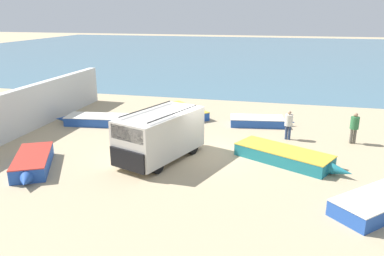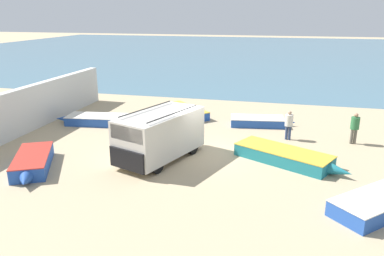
% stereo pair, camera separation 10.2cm
% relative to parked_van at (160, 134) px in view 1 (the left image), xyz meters
% --- Properties ---
extents(ground_plane, '(200.00, 200.00, 0.00)m').
position_rel_parked_van_xyz_m(ground_plane, '(1.85, 1.32, -1.27)').
color(ground_plane, tan).
extents(sea_water, '(120.00, 80.00, 0.01)m').
position_rel_parked_van_xyz_m(sea_water, '(1.85, 53.32, -1.27)').
color(sea_water, '#477084').
rests_on(sea_water, ground_plane).
extents(harbor_wall, '(0.50, 17.00, 2.67)m').
position_rel_parked_van_xyz_m(harbor_wall, '(-9.20, 2.32, 0.06)').
color(harbor_wall, silver).
rests_on(harbor_wall, ground_plane).
extents(parked_van, '(3.56, 5.14, 2.46)m').
position_rel_parked_van_xyz_m(parked_van, '(0.00, 0.00, 0.00)').
color(parked_van, beige).
rests_on(parked_van, ground_plane).
extents(fishing_rowboat_0, '(5.24, 2.14, 0.57)m').
position_rel_parked_van_xyz_m(fishing_rowboat_0, '(-5.78, 4.75, -0.99)').
color(fishing_rowboat_0, '#234CA3').
rests_on(fishing_rowboat_0, ground_plane).
extents(fishing_rowboat_1, '(4.15, 2.01, 0.53)m').
position_rel_parked_van_xyz_m(fishing_rowboat_1, '(4.25, 6.95, -1.01)').
color(fishing_rowboat_1, '#234CA3').
rests_on(fishing_rowboat_1, ground_plane).
extents(fishing_rowboat_2, '(5.45, 3.54, 0.62)m').
position_rel_parked_van_xyz_m(fishing_rowboat_2, '(5.97, 1.03, -0.96)').
color(fishing_rowboat_2, '#1E757F').
rests_on(fishing_rowboat_2, ground_plane).
extents(fishing_rowboat_3, '(3.81, 3.77, 0.62)m').
position_rel_parked_van_xyz_m(fishing_rowboat_3, '(9.26, -2.86, -0.96)').
color(fishing_rowboat_3, '#234CA3').
rests_on(fishing_rowboat_3, ground_plane).
extents(fishing_rowboat_4, '(4.14, 4.10, 0.58)m').
position_rel_parked_van_xyz_m(fishing_rowboat_4, '(-0.97, 8.28, -0.99)').
color(fishing_rowboat_4, '#234CA3').
rests_on(fishing_rowboat_4, ground_plane).
extents(fishing_rowboat_5, '(2.91, 4.24, 0.66)m').
position_rel_parked_van_xyz_m(fishing_rowboat_5, '(-5.28, -2.59, -0.94)').
color(fishing_rowboat_5, '#234CA3').
rests_on(fishing_rowboat_5, ground_plane).
extents(fisherman_0, '(0.46, 0.46, 1.73)m').
position_rel_parked_van_xyz_m(fisherman_0, '(9.50, 4.67, -0.24)').
color(fisherman_0, '#5B564C').
rests_on(fisherman_0, ground_plane).
extents(fisherman_1, '(0.44, 0.44, 1.68)m').
position_rel_parked_van_xyz_m(fisherman_1, '(6.05, 4.52, -0.27)').
color(fisherman_1, navy).
rests_on(fisherman_1, ground_plane).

